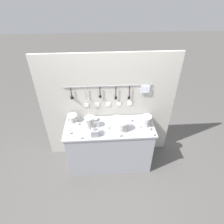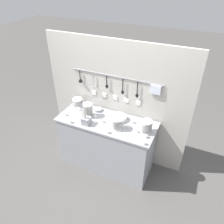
# 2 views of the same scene
# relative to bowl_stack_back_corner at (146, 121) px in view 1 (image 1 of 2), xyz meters

# --- Properties ---
(ground_plane) EXTENTS (20.00, 20.00, 0.00)m
(ground_plane) POSITION_rel_bowl_stack_back_corner_xyz_m (-0.60, 0.01, -0.96)
(ground_plane) COLOR #514F4C
(counter) EXTENTS (1.46, 0.59, 0.87)m
(counter) POSITION_rel_bowl_stack_back_corner_xyz_m (-0.60, 0.01, -0.53)
(counter) COLOR #9EA0A8
(counter) RESTS_ON ground
(back_wall) EXTENTS (2.26, 0.11, 1.98)m
(back_wall) POSITION_rel_bowl_stack_back_corner_xyz_m (-0.60, 0.34, 0.03)
(back_wall) COLOR #BCB7AD
(back_wall) RESTS_ON ground
(bowl_stack_back_corner) EXTENTS (0.15, 0.15, 0.19)m
(bowl_stack_back_corner) POSITION_rel_bowl_stack_back_corner_xyz_m (0.00, 0.00, 0.00)
(bowl_stack_back_corner) COLOR white
(bowl_stack_back_corner) RESTS_ON counter
(bowl_stack_tall_left) EXTENTS (0.14, 0.14, 0.21)m
(bowl_stack_tall_left) POSITION_rel_bowl_stack_back_corner_xyz_m (-0.90, 0.01, 0.01)
(bowl_stack_tall_left) COLOR white
(bowl_stack_tall_left) RESTS_ON counter
(bowl_stack_nested_right) EXTENTS (0.15, 0.15, 0.13)m
(bowl_stack_nested_right) POSITION_rel_bowl_stack_back_corner_xyz_m (-1.20, 0.19, -0.03)
(bowl_stack_nested_right) COLOR white
(bowl_stack_nested_right) RESTS_ON counter
(bowl_stack_short_front) EXTENTS (0.15, 0.15, 0.17)m
(bowl_stack_short_front) POSITION_rel_bowl_stack_back_corner_xyz_m (-0.39, -0.09, -0.01)
(bowl_stack_short_front) COLOR white
(bowl_stack_short_front) RESTS_ON counter
(plate_stack) EXTENTS (0.22, 0.22, 0.07)m
(plate_stack) POSITION_rel_bowl_stack_back_corner_xyz_m (-0.44, 0.11, -0.06)
(plate_stack) COLOR white
(plate_stack) RESTS_ON counter
(steel_mixing_bowl) EXTENTS (0.12, 0.12, 0.04)m
(steel_mixing_bowl) POSITION_rel_bowl_stack_back_corner_xyz_m (-0.84, 0.21, -0.08)
(steel_mixing_bowl) COLOR #93969E
(steel_mixing_bowl) RESTS_ON counter
(cutlery_caddy) EXTENTS (0.12, 0.12, 0.27)m
(cutlery_caddy) POSITION_rel_bowl_stack_back_corner_xyz_m (-0.83, -0.17, -0.04)
(cutlery_caddy) COLOR #93969E
(cutlery_caddy) RESTS_ON counter
(cup_by_caddy) EXTENTS (0.04, 0.04, 0.04)m
(cup_by_caddy) POSITION_rel_bowl_stack_back_corner_xyz_m (-1.22, -0.12, -0.07)
(cup_by_caddy) COLOR white
(cup_by_caddy) RESTS_ON counter
(cup_front_right) EXTENTS (0.04, 0.04, 0.04)m
(cup_front_right) POSITION_rel_bowl_stack_back_corner_xyz_m (-0.63, -0.04, -0.07)
(cup_front_right) COLOR white
(cup_front_right) RESTS_ON counter
(cup_edge_near) EXTENTS (0.04, 0.04, 0.04)m
(cup_edge_near) POSITION_rel_bowl_stack_back_corner_xyz_m (-1.04, -0.24, -0.07)
(cup_edge_near) COLOR white
(cup_edge_near) RESTS_ON counter
(cup_front_left) EXTENTS (0.04, 0.04, 0.04)m
(cup_front_left) POSITION_rel_bowl_stack_back_corner_xyz_m (-0.79, 0.01, -0.07)
(cup_front_left) COLOR white
(cup_front_left) RESTS_ON counter
(cup_mid_row) EXTENTS (0.04, 0.04, 0.04)m
(cup_mid_row) POSITION_rel_bowl_stack_back_corner_xyz_m (0.04, -0.11, -0.07)
(cup_mid_row) COLOR white
(cup_mid_row) RESTS_ON counter
(cup_beside_plates) EXTENTS (0.04, 0.04, 0.04)m
(cup_beside_plates) POSITION_rel_bowl_stack_back_corner_xyz_m (-0.45, -0.23, -0.07)
(cup_beside_plates) COLOR white
(cup_beside_plates) RESTS_ON counter
(cup_edge_far) EXTENTS (0.04, 0.04, 0.04)m
(cup_edge_far) POSITION_rel_bowl_stack_back_corner_xyz_m (-0.11, -0.05, -0.07)
(cup_edge_far) COLOR white
(cup_edge_far) RESTS_ON counter
(cup_back_right) EXTENTS (0.04, 0.04, 0.04)m
(cup_back_right) POSITION_rel_bowl_stack_back_corner_xyz_m (-0.23, 0.13, -0.07)
(cup_back_right) COLOR white
(cup_back_right) RESTS_ON counter
(cup_back_left) EXTENTS (0.04, 0.04, 0.04)m
(cup_back_left) POSITION_rel_bowl_stack_back_corner_xyz_m (-1.11, 0.09, -0.07)
(cup_back_left) COLOR white
(cup_back_left) RESTS_ON counter
(cup_centre) EXTENTS (0.04, 0.04, 0.04)m
(cup_centre) POSITION_rel_bowl_stack_back_corner_xyz_m (0.06, -0.24, -0.07)
(cup_centre) COLOR white
(cup_centre) RESTS_ON counter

